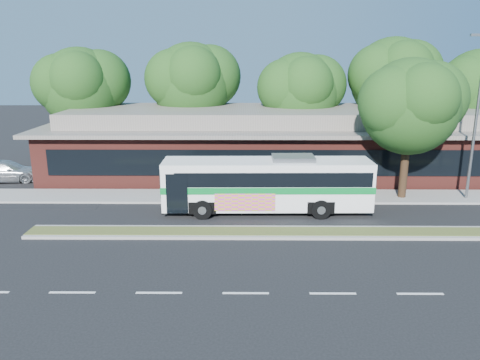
# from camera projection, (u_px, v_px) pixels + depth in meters

# --- Properties ---
(ground) EXTENTS (120.00, 120.00, 0.00)m
(ground) POSITION_uv_depth(u_px,v_px,m) (312.00, 239.00, 20.92)
(ground) COLOR black
(ground) RESTS_ON ground
(median_strip) EXTENTS (26.00, 1.10, 0.15)m
(median_strip) POSITION_uv_depth(u_px,v_px,m) (310.00, 232.00, 21.48)
(median_strip) COLOR #4A5C27
(median_strip) RESTS_ON ground
(sidewalk) EXTENTS (44.00, 2.60, 0.12)m
(sidewalk) POSITION_uv_depth(u_px,v_px,m) (297.00, 196.00, 27.09)
(sidewalk) COLOR gray
(sidewalk) RESTS_ON ground
(parking_lot) EXTENTS (14.00, 12.00, 0.01)m
(parking_lot) POSITION_uv_depth(u_px,v_px,m) (17.00, 181.00, 30.72)
(parking_lot) COLOR black
(parking_lot) RESTS_ON ground
(plaza_building) EXTENTS (33.20, 11.20, 4.45)m
(plaza_building) POSITION_uv_depth(u_px,v_px,m) (287.00, 141.00, 32.94)
(plaza_building) COLOR maroon
(plaza_building) RESTS_ON ground
(lamp_post) EXTENTS (0.93, 0.18, 9.07)m
(lamp_post) POSITION_uv_depth(u_px,v_px,m) (476.00, 114.00, 25.40)
(lamp_post) COLOR slate
(lamp_post) RESTS_ON ground
(tree_bg_a) EXTENTS (6.47, 5.80, 8.63)m
(tree_bg_a) POSITION_uv_depth(u_px,v_px,m) (87.00, 86.00, 34.18)
(tree_bg_a) COLOR black
(tree_bg_a) RESTS_ON ground
(tree_bg_b) EXTENTS (6.69, 6.00, 9.00)m
(tree_bg_b) POSITION_uv_depth(u_px,v_px,m) (197.00, 81.00, 35.02)
(tree_bg_b) COLOR black
(tree_bg_b) RESTS_ON ground
(tree_bg_c) EXTENTS (6.24, 5.60, 8.26)m
(tree_bg_c) POSITION_uv_depth(u_px,v_px,m) (305.00, 89.00, 34.12)
(tree_bg_c) COLOR black
(tree_bg_c) RESTS_ON ground
(tree_bg_d) EXTENTS (6.91, 6.20, 9.37)m
(tree_bg_d) POSITION_uv_depth(u_px,v_px,m) (398.00, 77.00, 34.84)
(tree_bg_d) COLOR black
(tree_bg_d) RESTS_ON ground
(transit_bus) EXTENTS (10.77, 2.64, 3.01)m
(transit_bus) POSITION_uv_depth(u_px,v_px,m) (268.00, 181.00, 24.18)
(transit_bus) COLOR white
(transit_bus) RESTS_ON ground
(sedan) EXTENTS (4.89, 2.46, 1.36)m
(sedan) POSITION_uv_depth(u_px,v_px,m) (6.00, 171.00, 30.47)
(sedan) COLOR #B5B8BC
(sedan) RESTS_ON ground
(sidewalk_tree) EXTENTS (5.89, 5.28, 7.90)m
(sidewalk_tree) POSITION_uv_depth(u_px,v_px,m) (416.00, 104.00, 25.62)
(sidewalk_tree) COLOR black
(sidewalk_tree) RESTS_ON ground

